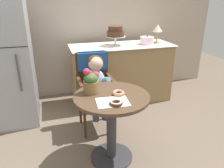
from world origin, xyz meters
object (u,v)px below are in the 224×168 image
at_px(cafe_table, 111,115).
at_px(seated_child, 97,80).
at_px(donut_mid, 116,103).
at_px(donut_front, 119,93).
at_px(table_lamp, 158,29).
at_px(flower_vase, 91,82).
at_px(wicker_chair, 94,79).
at_px(round_layer_cake, 147,40).
at_px(refrigerator, 5,60).
at_px(tiered_cake_stand, 115,33).

bearing_deg(cafe_table, seated_child, 92.31).
bearing_deg(donut_mid, donut_front, 65.76).
bearing_deg(table_lamp, cafe_table, -130.82).
bearing_deg(flower_vase, wicker_chair, 75.91).
distance_m(round_layer_cake, refrigerator, 2.00).
relative_size(donut_front, donut_mid, 1.00).
distance_m(tiered_cake_stand, round_layer_cake, 0.51).
bearing_deg(donut_front, table_lamp, 51.10).
bearing_deg(donut_mid, flower_vase, 115.64).
relative_size(donut_mid, flower_vase, 0.48).
relative_size(seated_child, flower_vase, 2.95).
bearing_deg(refrigerator, round_layer_cake, 4.56).
distance_m(wicker_chair, refrigerator, 1.13).
bearing_deg(donut_front, tiered_cake_stand, 73.91).
relative_size(seated_child, round_layer_cake, 3.42).
bearing_deg(refrigerator, cafe_table, -46.33).
height_order(round_layer_cake, refrigerator, refrigerator).
bearing_deg(table_lamp, donut_front, -128.90).
height_order(flower_vase, tiered_cake_stand, tiered_cake_stand).
relative_size(cafe_table, donut_front, 6.09).
relative_size(tiered_cake_stand, table_lamp, 1.05).
bearing_deg(donut_mid, tiered_cake_stand, 72.84).
relative_size(wicker_chair, round_layer_cake, 4.49).
relative_size(donut_mid, refrigerator, 0.07).
relative_size(wicker_chair, refrigerator, 0.56).
height_order(tiered_cake_stand, table_lamp, table_lamp).
distance_m(donut_mid, flower_vase, 0.36).
height_order(seated_child, refrigerator, refrigerator).
xyz_separation_m(flower_vase, refrigerator, (-0.88, 0.99, 0.02)).
bearing_deg(tiered_cake_stand, donut_mid, -107.16).
relative_size(donut_mid, tiered_cake_stand, 0.39).
xyz_separation_m(cafe_table, round_layer_cake, (0.94, 1.26, 0.45)).
xyz_separation_m(cafe_table, flower_vase, (-0.17, 0.11, 0.32)).
height_order(cafe_table, refrigerator, refrigerator).
distance_m(seated_child, round_layer_cake, 1.23).
height_order(donut_front, round_layer_cake, round_layer_cake).
height_order(tiered_cake_stand, round_layer_cake, tiered_cake_stand).
bearing_deg(table_lamp, flower_vase, -137.35).
height_order(cafe_table, tiered_cake_stand, tiered_cake_stand).
xyz_separation_m(cafe_table, table_lamp, (1.12, 1.30, 0.61)).
height_order(round_layer_cake, table_lamp, table_lamp).
distance_m(seated_child, table_lamp, 1.45).
height_order(cafe_table, flower_vase, flower_vase).
bearing_deg(round_layer_cake, flower_vase, -133.95).
distance_m(cafe_table, seated_child, 0.56).
height_order(wicker_chair, refrigerator, refrigerator).
xyz_separation_m(donut_mid, table_lamp, (1.14, 1.50, 0.38)).
bearing_deg(flower_vase, seated_child, 71.06).
bearing_deg(flower_vase, tiered_cake_stand, 62.77).
bearing_deg(tiered_cake_stand, refrigerator, -172.37).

